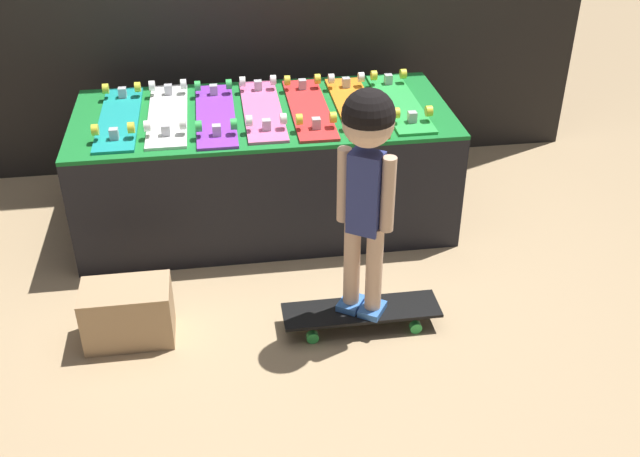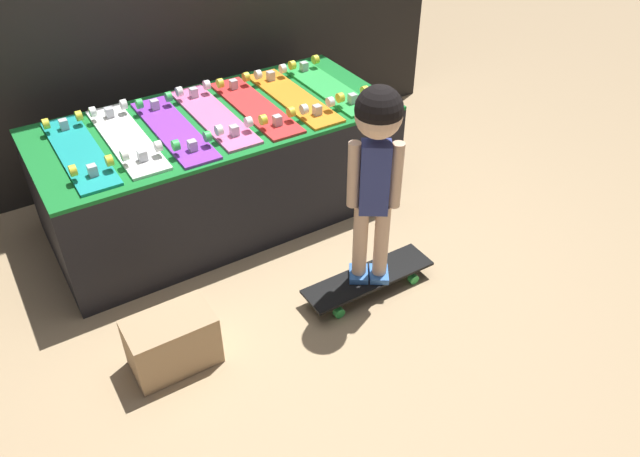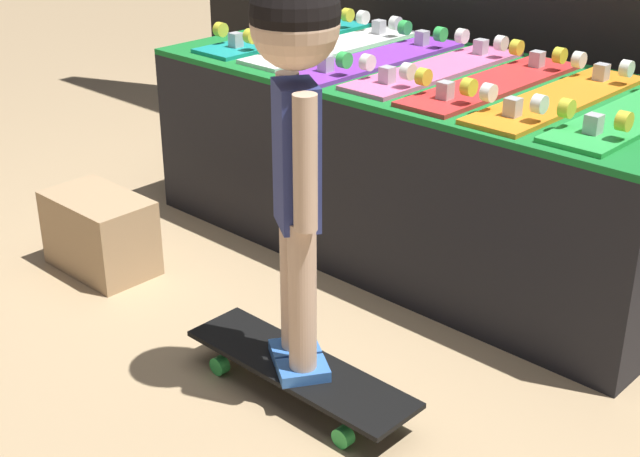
{
  "view_description": "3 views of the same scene",
  "coord_description": "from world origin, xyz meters",
  "views": [
    {
      "loc": [
        -0.23,
        -2.99,
        2.1
      ],
      "look_at": [
        0.18,
        -0.24,
        0.38
      ],
      "focal_mm": 42.0,
      "sensor_mm": 36.0,
      "label": 1
    },
    {
      "loc": [
        -1.1,
        -2.3,
        2.15
      ],
      "look_at": [
        0.18,
        -0.26,
        0.31
      ],
      "focal_mm": 35.0,
      "sensor_mm": 36.0,
      "label": 2
    },
    {
      "loc": [
        1.7,
        -1.86,
        1.38
      ],
      "look_at": [
        0.1,
        -0.15,
        0.3
      ],
      "focal_mm": 50.0,
      "sensor_mm": 36.0,
      "label": 3
    }
  ],
  "objects": [
    {
      "name": "ground_plane",
      "position": [
        0.0,
        0.0,
        0.0
      ],
      "size": [
        16.0,
        16.0,
        0.0
      ],
      "primitive_type": "plane",
      "color": "tan"
    },
    {
      "name": "display_rack",
      "position": [
        0.0,
        0.51,
        0.31
      ],
      "size": [
        1.89,
        0.87,
        0.62
      ],
      "color": "black",
      "rests_on": "ground_plane"
    },
    {
      "name": "skateboard_teal_on_rack",
      "position": [
        -0.7,
        0.52,
        0.64
      ],
      "size": [
        0.19,
        0.78,
        0.09
      ],
      "color": "teal",
      "rests_on": "display_rack"
    },
    {
      "name": "skateboard_white_on_rack",
      "position": [
        -0.47,
        0.53,
        0.64
      ],
      "size": [
        0.19,
        0.78,
        0.09
      ],
      "color": "white",
      "rests_on": "display_rack"
    },
    {
      "name": "skateboard_purple_on_rack",
      "position": [
        -0.23,
        0.49,
        0.64
      ],
      "size": [
        0.19,
        0.78,
        0.09
      ],
      "color": "purple",
      "rests_on": "display_rack"
    },
    {
      "name": "skateboard_pink_on_rack",
      "position": [
        0.0,
        0.52,
        0.64
      ],
      "size": [
        0.19,
        0.78,
        0.09
      ],
      "color": "pink",
      "rests_on": "display_rack"
    },
    {
      "name": "skateboard_red_on_rack",
      "position": [
        0.23,
        0.5,
        0.64
      ],
      "size": [
        0.19,
        0.78,
        0.09
      ],
      "color": "red",
      "rests_on": "display_rack"
    },
    {
      "name": "skateboard_orange_on_rack",
      "position": [
        0.47,
        0.49,
        0.64
      ],
      "size": [
        0.19,
        0.78,
        0.09
      ],
      "color": "orange",
      "rests_on": "display_rack"
    },
    {
      "name": "skateboard_green_on_rack",
      "position": [
        0.7,
        0.51,
        0.64
      ],
      "size": [
        0.19,
        0.78,
        0.09
      ],
      "color": "green",
      "rests_on": "display_rack"
    },
    {
      "name": "skateboard_on_floor",
      "position": [
        0.33,
        -0.47,
        0.07
      ],
      "size": [
        0.69,
        0.19,
        0.09
      ],
      "color": "black",
      "rests_on": "ground_plane"
    },
    {
      "name": "child",
      "position": [
        0.33,
        -0.47,
        0.8
      ],
      "size": [
        0.23,
        0.21,
        1.01
      ],
      "rotation": [
        0.0,
        0.0,
        -0.58
      ],
      "color": "#3870C6",
      "rests_on": "skateboard_on_floor"
    },
    {
      "name": "storage_box",
      "position": [
        -0.67,
        -0.4,
        0.13
      ],
      "size": [
        0.37,
        0.23,
        0.26
      ],
      "color": "tan",
      "rests_on": "ground_plane"
    }
  ]
}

